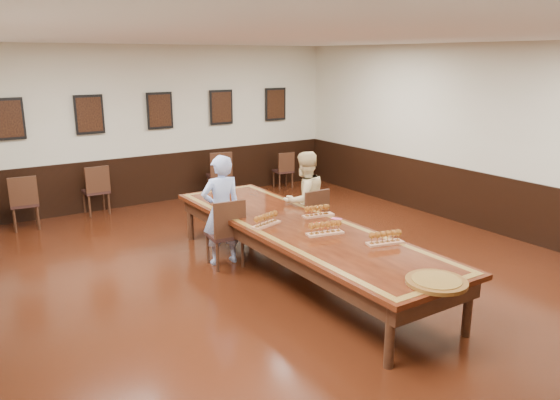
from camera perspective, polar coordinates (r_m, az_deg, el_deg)
floor at (r=7.64m, az=2.08°, el=-8.15°), size 8.00×10.00×0.02m
ceiling at (r=7.04m, az=2.34°, el=16.77°), size 8.00×10.00×0.02m
wall_back at (r=11.56m, az=-12.50°, el=7.65°), size 8.00×0.02×3.20m
wall_right at (r=10.01m, az=21.34°, el=5.94°), size 0.02×10.00×3.20m
chair_man at (r=7.93m, az=-5.81°, el=-3.35°), size 0.53×0.57×1.01m
chair_woman at (r=8.59m, az=2.98°, el=-1.96°), size 0.48×0.52×0.99m
spare_chair_a at (r=10.60m, az=-25.18°, el=-0.17°), size 0.50×0.54×0.97m
spare_chair_b at (r=11.10m, az=-18.72°, el=1.05°), size 0.46×0.50×0.96m
spare_chair_c at (r=11.82m, az=-6.39°, el=2.69°), size 0.58×0.61×1.02m
spare_chair_d at (r=12.65m, az=0.31°, el=3.19°), size 0.45×0.49×0.85m
person_man at (r=7.94m, az=-6.15°, el=-1.06°), size 0.63×0.45×1.62m
person_woman at (r=8.59m, az=2.57°, el=-0.01°), size 0.79×0.63×1.55m
pink_phone at (r=7.70m, az=5.93°, el=-1.97°), size 0.13×0.16×0.01m
wainscoting at (r=7.45m, az=2.12°, el=-4.54°), size 8.00×10.00×1.00m
conference_table at (r=7.42m, az=2.13°, el=-3.73°), size 1.40×5.00×0.76m
posters at (r=11.47m, az=-12.45°, el=9.11°), size 6.14×0.04×0.74m
flight_a at (r=7.34m, az=-1.48°, el=-2.11°), size 0.49×0.28×0.18m
flight_b at (r=7.78m, az=4.00°, el=-1.17°), size 0.48×0.21×0.17m
flight_c at (r=7.00m, az=4.73°, el=-2.98°), size 0.50×0.25×0.18m
flight_d at (r=6.75m, az=10.93°, el=-3.91°), size 0.48×0.25×0.17m
red_plate_grp at (r=7.39m, az=4.23°, el=-2.61°), size 0.22×0.22×0.03m
carved_platter at (r=5.75m, az=16.03°, el=-8.22°), size 0.68×0.68×0.05m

